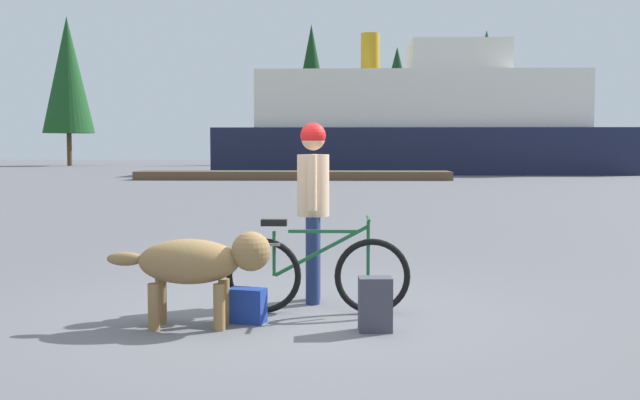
% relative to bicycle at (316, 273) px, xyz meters
% --- Properties ---
extents(ground_plane, '(160.00, 160.00, 0.00)m').
position_rel_bicycle_xyz_m(ground_plane, '(-0.25, -0.09, -0.38)').
color(ground_plane, slate).
extents(bicycle, '(1.73, 0.44, 0.91)m').
position_rel_bicycle_xyz_m(bicycle, '(0.00, 0.00, 0.00)').
color(bicycle, black).
rests_on(bicycle, ground_plane).
extents(person_cyclist, '(0.32, 0.53, 1.80)m').
position_rel_bicycle_xyz_m(person_cyclist, '(-0.05, 0.53, 0.71)').
color(person_cyclist, navy).
rests_on(person_cyclist, ground_plane).
extents(dog, '(1.43, 0.46, 0.83)m').
position_rel_bicycle_xyz_m(dog, '(-0.99, -0.56, 0.18)').
color(dog, olive).
rests_on(dog, ground_plane).
extents(backpack, '(0.29, 0.22, 0.46)m').
position_rel_bicycle_xyz_m(backpack, '(0.52, -0.67, -0.15)').
color(backpack, '#3F3F4C').
rests_on(backpack, ground_plane).
extents(handbag_pannier, '(0.36, 0.26, 0.31)m').
position_rel_bicycle_xyz_m(handbag_pannier, '(-0.60, -0.39, -0.23)').
color(handbag_pannier, navy).
rests_on(handbag_pannier, ground_plane).
extents(dock_pier, '(14.70, 2.19, 0.40)m').
position_rel_bicycle_xyz_m(dock_pier, '(-2.19, 28.71, -0.18)').
color(dock_pier, brown).
rests_on(dock_pier, ground_plane).
extents(ferry_boat, '(23.00, 8.71, 8.18)m').
position_rel_bicycle_xyz_m(ferry_boat, '(4.57, 38.25, 2.44)').
color(ferry_boat, '#191E38').
rests_on(ferry_boat, ground_plane).
extents(pine_tree_far_left, '(4.07, 4.07, 11.92)m').
position_rel_bicycle_xyz_m(pine_tree_far_left, '(-21.99, 53.62, 6.88)').
color(pine_tree_far_left, '#4C331E').
rests_on(pine_tree_far_left, ground_plane).
extents(pine_tree_center, '(3.70, 3.70, 9.47)m').
position_rel_bicycle_xyz_m(pine_tree_center, '(4.36, 54.42, 5.47)').
color(pine_tree_center, '#4C331E').
rests_on(pine_tree_center, ground_plane).
extents(pine_tree_far_right, '(3.88, 3.88, 10.50)m').
position_rel_bicycle_xyz_m(pine_tree_far_right, '(11.12, 52.75, 6.45)').
color(pine_tree_far_right, '#4C331E').
rests_on(pine_tree_far_right, ground_plane).
extents(pine_tree_mid_back, '(3.39, 3.39, 12.02)m').
position_rel_bicycle_xyz_m(pine_tree_mid_back, '(-2.70, 59.03, 7.26)').
color(pine_tree_mid_back, '#4C331E').
rests_on(pine_tree_mid_back, ground_plane).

